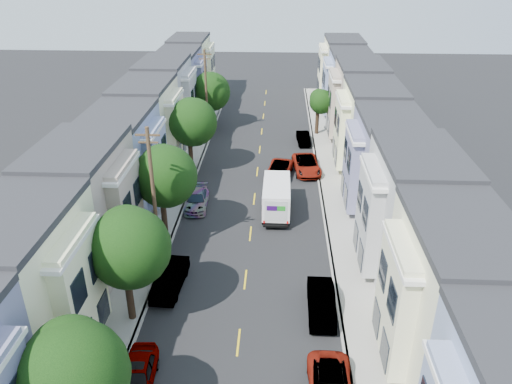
% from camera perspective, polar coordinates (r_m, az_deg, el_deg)
% --- Properties ---
extents(ground, '(160.00, 160.00, 0.00)m').
position_cam_1_polar(ground, '(34.52, -1.22, -9.98)').
color(ground, black).
rests_on(ground, ground).
extents(road_slab, '(12.00, 70.00, 0.02)m').
position_cam_1_polar(road_slab, '(47.40, -0.02, 0.86)').
color(road_slab, black).
rests_on(road_slab, ground).
extents(curb_left, '(0.30, 70.00, 0.15)m').
position_cam_1_polar(curb_left, '(48.01, -7.25, 1.07)').
color(curb_left, gray).
rests_on(curb_left, ground).
extents(curb_right, '(0.30, 70.00, 0.15)m').
position_cam_1_polar(curb_right, '(47.50, 7.29, 0.77)').
color(curb_right, gray).
rests_on(curb_right, ground).
extents(sidewalk_left, '(2.60, 70.00, 0.15)m').
position_cam_1_polar(sidewalk_left, '(48.25, -8.77, 1.10)').
color(sidewalk_left, gray).
rests_on(sidewalk_left, ground).
extents(sidewalk_right, '(2.60, 70.00, 0.15)m').
position_cam_1_polar(sidewalk_right, '(47.62, 8.85, 0.74)').
color(sidewalk_right, gray).
rests_on(sidewalk_right, ground).
extents(centerline, '(0.12, 70.00, 0.01)m').
position_cam_1_polar(centerline, '(47.40, -0.02, 0.85)').
color(centerline, gold).
rests_on(centerline, ground).
extents(townhouse_row_left, '(5.00, 70.00, 8.50)m').
position_cam_1_polar(townhouse_row_left, '(49.16, -13.11, 1.09)').
color(townhouse_row_left, gray).
rests_on(townhouse_row_left, ground).
extents(townhouse_row_right, '(5.00, 70.00, 8.50)m').
position_cam_1_polar(townhouse_row_right, '(48.23, 13.34, 0.55)').
color(townhouse_row_right, gray).
rests_on(townhouse_row_right, ground).
extents(tree_a, '(4.70, 4.70, 6.88)m').
position_cam_1_polar(tree_a, '(23.21, -20.39, -19.18)').
color(tree_a, black).
rests_on(tree_a, ground).
extents(tree_b, '(4.70, 4.70, 7.49)m').
position_cam_1_polar(tree_b, '(29.21, -14.41, -6.25)').
color(tree_b, black).
rests_on(tree_b, ground).
extents(tree_c, '(4.70, 4.70, 7.50)m').
position_cam_1_polar(tree_c, '(37.41, -10.42, 1.73)').
color(tree_c, black).
rests_on(tree_c, ground).
extents(tree_d, '(4.70, 4.70, 7.52)m').
position_cam_1_polar(tree_d, '(48.75, -7.35, 7.90)').
color(tree_d, black).
rests_on(tree_d, ground).
extents(tree_e, '(4.70, 4.70, 6.92)m').
position_cam_1_polar(tree_e, '(61.51, -5.27, 11.34)').
color(tree_e, black).
rests_on(tree_e, ground).
extents(tree_far_r, '(2.86, 2.86, 5.46)m').
position_cam_1_polar(tree_far_r, '(59.56, 7.40, 10.14)').
color(tree_far_r, black).
rests_on(tree_far_r, ground).
extents(utility_pole_near, '(1.60, 0.26, 10.00)m').
position_cam_1_polar(utility_pole_near, '(34.45, -11.59, -0.57)').
color(utility_pole_near, '#42301E').
rests_on(utility_pole_near, ground).
extents(utility_pole_far, '(1.60, 0.26, 10.00)m').
position_cam_1_polar(utility_pole_far, '(58.37, -5.70, 11.10)').
color(utility_pole_far, '#42301E').
rests_on(utility_pole_far, ground).
extents(fedex_truck, '(2.25, 5.84, 2.80)m').
position_cam_1_polar(fedex_truck, '(41.77, 2.36, -0.52)').
color(fedex_truck, white).
rests_on(fedex_truck, ground).
extents(lead_sedan, '(3.03, 5.14, 1.34)m').
position_cam_1_polar(lead_sedan, '(48.93, 2.66, 2.53)').
color(lead_sedan, black).
rests_on(lead_sedan, ground).
extents(parked_left_b, '(1.97, 4.59, 1.46)m').
position_cam_1_polar(parked_left_b, '(27.80, -13.41, -19.80)').
color(parked_left_b, black).
rests_on(parked_left_b, ground).
extents(parked_left_c, '(1.90, 4.68, 1.53)m').
position_cam_1_polar(parked_left_c, '(33.77, -9.82, -9.75)').
color(parked_left_c, '#B5B5B5').
rests_on(parked_left_c, ground).
extents(parked_left_d, '(2.10, 4.60, 1.35)m').
position_cam_1_polar(parked_left_d, '(43.45, -6.78, -0.88)').
color(parked_left_d, '#481A08').
rests_on(parked_left_d, ground).
extents(parked_right_b, '(1.64, 4.57, 1.52)m').
position_cam_1_polar(parked_right_b, '(31.61, 7.48, -12.46)').
color(parked_right_b, '#AEADC0').
rests_on(parked_right_b, ground).
extents(parked_right_c, '(2.99, 5.56, 1.48)m').
position_cam_1_polar(parked_right_c, '(50.06, 5.78, 3.08)').
color(parked_right_c, black).
rests_on(parked_right_c, ground).
extents(parked_right_d, '(1.61, 3.84, 1.25)m').
position_cam_1_polar(parked_right_d, '(57.50, 5.43, 6.13)').
color(parked_right_d, black).
rests_on(parked_right_d, ground).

